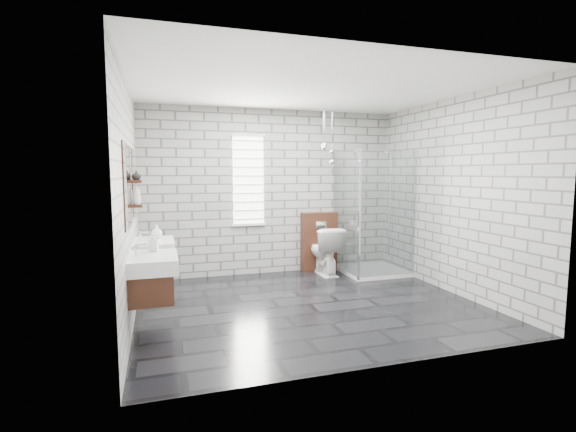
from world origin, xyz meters
name	(u,v)px	position (x,y,z in m)	size (l,w,h in m)	color
floor	(309,305)	(0.00, 0.00, -0.01)	(4.20, 3.60, 0.02)	black
ceiling	(310,87)	(0.00, 0.00, 2.71)	(4.20, 3.60, 0.02)	white
wall_back	(272,192)	(0.00, 1.81, 1.35)	(4.20, 0.02, 2.70)	#A2A19C
wall_front	(385,212)	(0.00, -1.81, 1.35)	(4.20, 0.02, 2.70)	#A2A19C
wall_left	(129,203)	(-2.11, 0.00, 1.35)	(0.02, 3.60, 2.70)	#A2A19C
wall_right	(452,196)	(2.11, 0.00, 1.35)	(0.02, 3.60, 2.70)	#A2A19C
vanity_left	(149,265)	(-1.91, -0.53, 0.76)	(0.47, 0.70, 1.57)	#422114
vanity_right	(151,248)	(-1.91, 0.44, 0.76)	(0.47, 0.70, 1.57)	#422114
shelf_lower	(136,205)	(-2.03, -0.05, 1.32)	(0.14, 0.30, 0.03)	#422114
shelf_upper	(135,182)	(-2.03, -0.05, 1.58)	(0.14, 0.30, 0.03)	#422114
window	(248,180)	(-0.40, 1.78, 1.55)	(0.56, 0.05, 1.48)	white
cistern_panel	(319,242)	(0.80, 1.70, 0.50)	(0.60, 0.20, 1.00)	#422114
flush_plate	(321,225)	(0.80, 1.60, 0.80)	(0.18, 0.01, 0.12)	silver
shower_enclosure	(370,244)	(1.50, 1.18, 0.50)	(1.00, 1.00, 2.03)	white
pendant_cluster	(327,150)	(0.80, 1.37, 2.04)	(0.29, 0.25, 0.90)	silver
toilet	(324,250)	(0.80, 1.45, 0.39)	(0.44, 0.77, 0.79)	white
soap_bottle_a	(154,242)	(-1.86, -0.32, 0.94)	(0.09, 0.09, 0.19)	#B2B2B2
soap_bottle_b	(157,231)	(-1.83, 0.61, 0.94)	(0.14, 0.14, 0.17)	#B2B2B2
soap_bottle_c	(136,194)	(-2.02, -0.14, 1.45)	(0.09, 0.09, 0.23)	#B2B2B2
vase	(136,175)	(-2.02, -0.01, 1.65)	(0.10, 0.10, 0.10)	#B2B2B2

